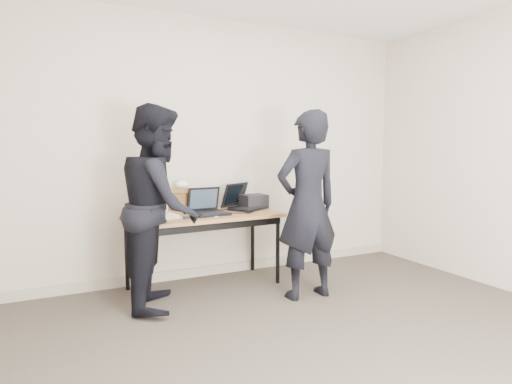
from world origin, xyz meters
TOP-DOWN VIEW (x-y plane):
  - room at (0.00, 0.00)m, footprint 4.60×4.60m
  - desk at (-0.33, 1.89)m, footprint 1.53×0.73m
  - laptop_beige at (-0.78, 1.91)m, footprint 0.35×0.34m
  - laptop_center at (-0.28, 1.90)m, footprint 0.37×0.36m
  - laptop_right at (0.17, 2.07)m, footprint 0.50×0.50m
  - leather_satchel at (-0.51, 2.11)m, footprint 0.38×0.21m
  - tissue at (-0.48, 2.12)m, footprint 0.13×0.10m
  - equipment_box at (0.30, 2.08)m, footprint 0.27×0.24m
  - power_brick at (-0.55, 1.72)m, footprint 0.07×0.05m
  - cables at (-0.28, 1.88)m, footprint 1.15×0.41m
  - person_typist at (0.42, 1.21)m, footprint 0.62×0.41m
  - person_observer at (-0.82, 1.61)m, footprint 0.89×1.01m
  - baseboard at (0.00, 2.23)m, footprint 4.50×0.03m

SIDE VIEW (x-z plane):
  - baseboard at x=0.00m, z-range 0.00..0.10m
  - desk at x=-0.33m, z-range 0.30..1.02m
  - cables at x=-0.28m, z-range 0.72..0.73m
  - power_brick at x=-0.55m, z-range 0.72..0.75m
  - laptop_beige at x=-0.78m, z-range 0.64..0.89m
  - laptop_center at x=-0.28m, z-range 0.65..0.91m
  - laptop_right at x=0.17m, z-range 0.65..0.92m
  - equipment_box at x=0.30m, z-range 0.72..0.87m
  - leather_satchel at x=-0.51m, z-range 0.72..0.97m
  - person_typist at x=0.42m, z-range 0.00..1.71m
  - person_observer at x=-0.82m, z-range 0.00..1.74m
  - tissue at x=-0.48m, z-range 0.97..1.04m
  - room at x=0.00m, z-range -0.05..2.75m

